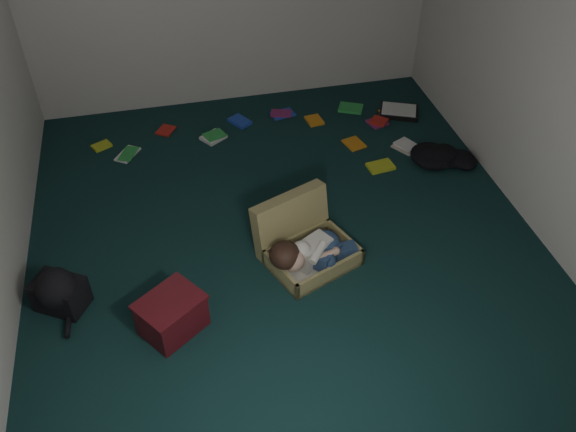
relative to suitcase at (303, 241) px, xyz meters
name	(u,v)px	position (x,y,z in m)	size (l,w,h in m)	color
floor	(284,237)	(-0.10, 0.23, -0.14)	(4.50, 4.50, 0.00)	#0E2928
wall_front	(408,377)	(-0.10, -2.02, 1.16)	(4.50, 4.50, 0.00)	silver
wall_right	(552,63)	(1.90, 0.23, 1.16)	(4.50, 4.50, 0.00)	silver
suitcase	(303,241)	(0.00, 0.00, 0.00)	(0.82, 0.82, 0.47)	tan
person	(312,252)	(0.02, -0.17, 0.04)	(0.71, 0.37, 0.29)	silver
maroon_bin	(172,315)	(-1.05, -0.50, 0.01)	(0.53, 0.51, 0.29)	#4B0F15
backpack	(60,293)	(-1.80, -0.11, -0.01)	(0.44, 0.35, 0.26)	black
clothing_pile	(449,159)	(1.60, 0.83, -0.07)	(0.43, 0.35, 0.14)	black
paper_tray	(399,111)	(1.47, 1.78, -0.11)	(0.47, 0.42, 0.05)	black
book_scatter	(286,132)	(0.25, 1.69, -0.13)	(3.15, 1.34, 0.02)	#BFCE24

